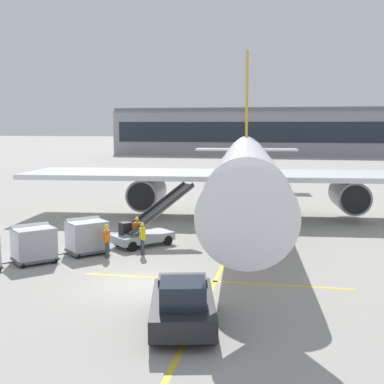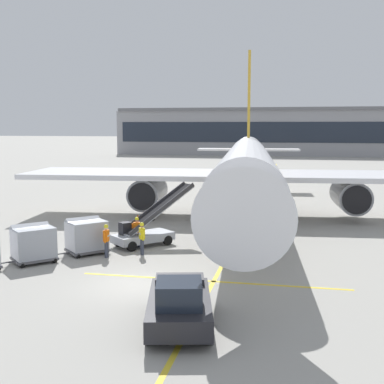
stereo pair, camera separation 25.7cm
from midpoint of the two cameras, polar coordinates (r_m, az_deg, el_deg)
The scene contains 16 objects.
ground_plane at distance 22.22m, azimuth -5.89°, elevation -10.39°, with size 600.00×600.00×0.00m, color #9E9B93.
parked_airplane at distance 37.97m, azimuth 6.45°, elevation 2.60°, with size 33.78×43.33×14.50m.
belt_loader at distance 29.11m, azimuth -4.94°, elevation -4.20°, with size 4.27×4.67×3.45m.
baggage_cart_lead at distance 27.67m, azimuth -11.55°, elevation -4.79°, with size 2.54×2.55×1.91m.
baggage_cart_second at distance 26.57m, azimuth -17.19°, elevation -5.48°, with size 2.54×2.55×1.91m.
pushback_tug at distance 17.49m, azimuth -1.00°, elevation -12.50°, with size 3.01×4.75×1.83m.
ground_crew_by_loader at distance 26.97m, azimuth -5.39°, elevation -4.99°, with size 0.41×0.49×1.74m.
ground_crew_by_carts at distance 28.60m, azimuth -5.97°, elevation -4.28°, with size 0.55×0.35×1.74m.
ground_crew_marshaller at distance 28.58m, azimuth -11.04°, elevation -4.39°, with size 0.31×0.56×1.74m.
ground_crew_wingwalker at distance 26.67m, azimuth -9.36°, elevation -5.20°, with size 0.28×0.57×1.74m.
safety_cone_engine_keepout at distance 36.81m, azimuth -4.50°, elevation -2.72°, with size 0.55×0.55×0.63m.
safety_cone_wingtip at distance 36.14m, azimuth -5.06°, elevation -2.89°, with size 0.59×0.59×0.67m.
safety_cone_nose_mark at distance 35.18m, azimuth -5.90°, elevation -3.14°, with size 0.64×0.64×0.73m.
apron_guidance_line_lead_in at distance 37.66m, azimuth 6.46°, elevation -2.98°, with size 0.20×110.00×0.01m.
apron_guidance_line_stop_bar at distance 22.62m, azimuth 2.63°, elevation -10.02°, with size 12.00×0.20×0.01m.
terminal_building at distance 124.32m, azimuth 14.94°, elevation 6.58°, with size 98.18×17.07×10.98m.
Camera 2 is at (6.57, -20.12, 6.79)m, focal length 47.33 mm.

